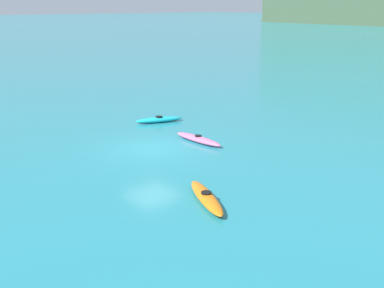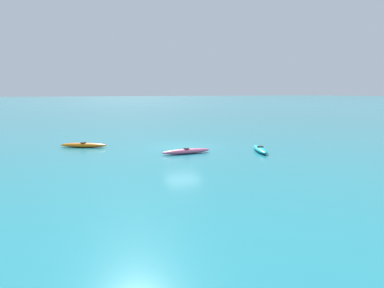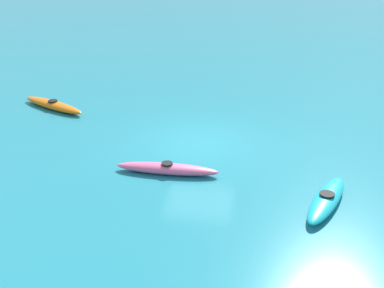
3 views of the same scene
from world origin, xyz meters
name	(u,v)px [view 1 (image 1 of 3)]	position (x,y,z in m)	size (l,w,h in m)	color
ground_plane	(151,149)	(0.00, 0.00, 0.00)	(600.00, 600.00, 0.00)	teal
kayak_cyan	(159,120)	(-4.04, 3.74, 0.16)	(1.67, 2.91, 0.37)	#19B7C6
kayak_pink	(198,139)	(0.73, 2.48, 0.16)	(3.28, 0.63, 0.37)	pink
kayak_orange	(206,197)	(6.58, -2.64, 0.16)	(3.28, 2.08, 0.37)	orange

